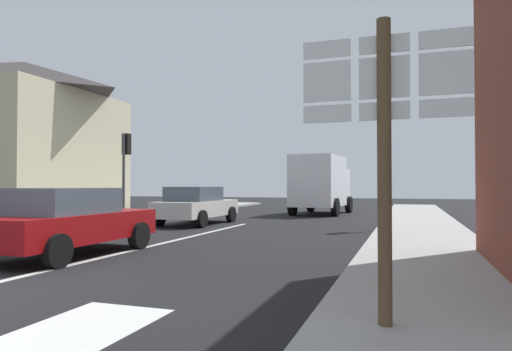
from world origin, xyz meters
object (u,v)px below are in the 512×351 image
(route_sign_post, at_px, (384,138))
(traffic_light_near_left, at_px, (126,156))
(sedan_far, at_px, (196,205))
(delivery_truck, at_px, (321,183))
(traffic_light_near_right, at_px, (386,160))
(sedan_near, at_px, (68,221))

(route_sign_post, height_order, traffic_light_near_left, traffic_light_near_left)
(sedan_far, distance_m, delivery_truck, 8.58)
(sedan_far, relative_size, traffic_light_near_right, 1.31)
(sedan_far, height_order, delivery_truck, delivery_truck)
(traffic_light_near_right, bearing_deg, sedan_near, -127.91)
(delivery_truck, distance_m, route_sign_post, 19.73)
(delivery_truck, bearing_deg, sedan_far, -114.22)
(sedan_near, xyz_separation_m, delivery_truck, (2.62, 15.92, 0.89))
(sedan_far, xyz_separation_m, traffic_light_near_left, (-3.65, 0.59, 2.02))
(delivery_truck, bearing_deg, traffic_light_near_left, -134.83)
(delivery_truck, xyz_separation_m, traffic_light_near_right, (3.69, -7.82, 0.74))
(sedan_near, xyz_separation_m, route_sign_post, (6.78, -3.35, 1.24))
(route_sign_post, xyz_separation_m, traffic_light_near_right, (-0.48, 11.45, 0.39))
(route_sign_post, bearing_deg, traffic_light_near_left, 133.11)
(route_sign_post, bearing_deg, traffic_light_near_right, 92.38)
(sedan_near, distance_m, traffic_light_near_left, 10.04)
(delivery_truck, relative_size, route_sign_post, 1.61)
(traffic_light_near_left, bearing_deg, traffic_light_near_right, -3.34)
(sedan_near, distance_m, route_sign_post, 7.67)
(sedan_near, height_order, traffic_light_near_left, traffic_light_near_left)
(delivery_truck, relative_size, traffic_light_near_left, 1.37)
(sedan_near, relative_size, traffic_light_near_left, 1.12)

